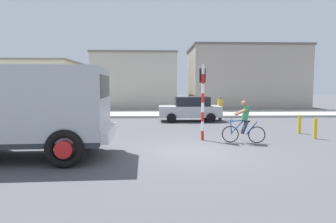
{
  "coord_description": "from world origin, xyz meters",
  "views": [
    {
      "loc": [
        -1.17,
        -9.94,
        2.31
      ],
      "look_at": [
        -0.7,
        2.5,
        1.2
      ],
      "focal_mm": 30.8,
      "sensor_mm": 36.0,
      "label": 1
    }
  ],
  "objects_px": {
    "car_white_mid": "(190,109)",
    "bollard_far": "(300,124)",
    "pedestrian_near_kerb": "(220,108)",
    "car_red_near": "(67,111)",
    "truck_foreground": "(23,106)",
    "bollard_near": "(315,129)",
    "traffic_light_pole": "(203,92)",
    "cyclist": "(244,122)"
  },
  "relations": [
    {
      "from": "car_white_mid",
      "to": "bollard_far",
      "type": "distance_m",
      "value": 6.99
    },
    {
      "from": "pedestrian_near_kerb",
      "to": "car_red_near",
      "type": "bearing_deg",
      "value": -171.19
    },
    {
      "from": "truck_foreground",
      "to": "bollard_near",
      "type": "height_order",
      "value": "truck_foreground"
    },
    {
      "from": "bollard_far",
      "to": "truck_foreground",
      "type": "bearing_deg",
      "value": -158.61
    },
    {
      "from": "truck_foreground",
      "to": "bollard_near",
      "type": "distance_m",
      "value": 11.61
    },
    {
      "from": "car_red_near",
      "to": "car_white_mid",
      "type": "bearing_deg",
      "value": 8.78
    },
    {
      "from": "bollard_near",
      "to": "bollard_far",
      "type": "bearing_deg",
      "value": 90.0
    },
    {
      "from": "pedestrian_near_kerb",
      "to": "bollard_far",
      "type": "distance_m",
      "value": 6.08
    },
    {
      "from": "traffic_light_pole",
      "to": "pedestrian_near_kerb",
      "type": "relative_size",
      "value": 1.98
    },
    {
      "from": "truck_foreground",
      "to": "pedestrian_near_kerb",
      "type": "distance_m",
      "value": 12.98
    },
    {
      "from": "traffic_light_pole",
      "to": "car_white_mid",
      "type": "height_order",
      "value": "traffic_light_pole"
    },
    {
      "from": "traffic_light_pole",
      "to": "bollard_near",
      "type": "height_order",
      "value": "traffic_light_pole"
    },
    {
      "from": "bollard_far",
      "to": "car_red_near",
      "type": "bearing_deg",
      "value": 162.38
    },
    {
      "from": "truck_foreground",
      "to": "pedestrian_near_kerb",
      "type": "height_order",
      "value": "truck_foreground"
    },
    {
      "from": "pedestrian_near_kerb",
      "to": "bollard_near",
      "type": "height_order",
      "value": "pedestrian_near_kerb"
    },
    {
      "from": "bollard_far",
      "to": "traffic_light_pole",
      "type": "bearing_deg",
      "value": -163.75
    },
    {
      "from": "pedestrian_near_kerb",
      "to": "bollard_far",
      "type": "xyz_separation_m",
      "value": [
        2.69,
        -5.44,
        -0.4
      ]
    },
    {
      "from": "cyclist",
      "to": "car_white_mid",
      "type": "bearing_deg",
      "value": 100.44
    },
    {
      "from": "truck_foreground",
      "to": "bollard_far",
      "type": "bearing_deg",
      "value": 21.39
    },
    {
      "from": "traffic_light_pole",
      "to": "bollard_near",
      "type": "xyz_separation_m",
      "value": [
        4.98,
        0.05,
        -1.62
      ]
    },
    {
      "from": "cyclist",
      "to": "pedestrian_near_kerb",
      "type": "xyz_separation_m",
      "value": [
        0.71,
        7.62,
        -0.02
      ]
    },
    {
      "from": "car_white_mid",
      "to": "car_red_near",
      "type": "bearing_deg",
      "value": -171.22
    },
    {
      "from": "traffic_light_pole",
      "to": "cyclist",
      "type": "bearing_deg",
      "value": -24.79
    },
    {
      "from": "truck_foreground",
      "to": "traffic_light_pole",
      "type": "distance_m",
      "value": 6.83
    },
    {
      "from": "traffic_light_pole",
      "to": "car_white_mid",
      "type": "bearing_deg",
      "value": 87.91
    },
    {
      "from": "traffic_light_pole",
      "to": "pedestrian_near_kerb",
      "type": "distance_m",
      "value": 7.36
    },
    {
      "from": "car_red_near",
      "to": "bollard_far",
      "type": "relative_size",
      "value": 4.76
    },
    {
      "from": "car_white_mid",
      "to": "bollard_near",
      "type": "bearing_deg",
      "value": -53.92
    },
    {
      "from": "car_red_near",
      "to": "bollard_near",
      "type": "distance_m",
      "value": 13.49
    },
    {
      "from": "car_red_near",
      "to": "bollard_near",
      "type": "bearing_deg",
      "value": -23.29
    },
    {
      "from": "car_white_mid",
      "to": "truck_foreground",
      "type": "bearing_deg",
      "value": -124.05
    },
    {
      "from": "truck_foreground",
      "to": "cyclist",
      "type": "relative_size",
      "value": 3.21
    },
    {
      "from": "traffic_light_pole",
      "to": "car_white_mid",
      "type": "relative_size",
      "value": 0.8
    },
    {
      "from": "truck_foreground",
      "to": "bollard_far",
      "type": "xyz_separation_m",
      "value": [
        11.15,
        4.37,
        -1.22
      ]
    },
    {
      "from": "pedestrian_near_kerb",
      "to": "bollard_near",
      "type": "bearing_deg",
      "value": -68.5
    },
    {
      "from": "cyclist",
      "to": "bollard_near",
      "type": "bearing_deg",
      "value": 12.99
    },
    {
      "from": "car_white_mid",
      "to": "cyclist",
      "type": "bearing_deg",
      "value": -79.56
    },
    {
      "from": "cyclist",
      "to": "bollard_far",
      "type": "xyz_separation_m",
      "value": [
        3.4,
        2.18,
        -0.41
      ]
    },
    {
      "from": "car_white_mid",
      "to": "bollard_far",
      "type": "xyz_separation_m",
      "value": [
        4.75,
        -5.11,
        -0.37
      ]
    },
    {
      "from": "cyclist",
      "to": "traffic_light_pole",
      "type": "height_order",
      "value": "traffic_light_pole"
    },
    {
      "from": "traffic_light_pole",
      "to": "car_red_near",
      "type": "relative_size",
      "value": 0.75
    },
    {
      "from": "traffic_light_pole",
      "to": "pedestrian_near_kerb",
      "type": "height_order",
      "value": "traffic_light_pole"
    }
  ]
}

